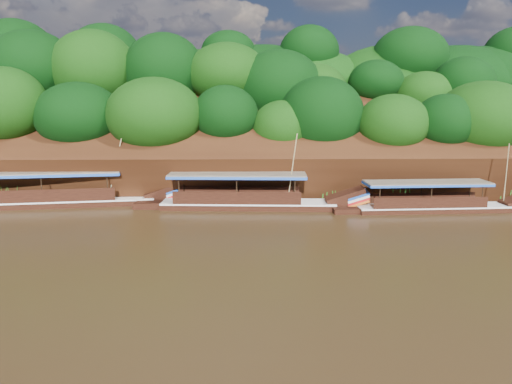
% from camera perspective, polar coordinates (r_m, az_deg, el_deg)
% --- Properties ---
extents(ground, '(160.00, 160.00, 0.00)m').
position_cam_1_polar(ground, '(30.86, -0.13, -4.98)').
color(ground, black).
rests_on(ground, ground).
extents(riverbank, '(120.00, 30.06, 19.40)m').
position_cam_1_polar(riverbank, '(52.82, -0.63, 3.72)').
color(riverbank, black).
rests_on(riverbank, ground).
extents(boat_0, '(13.95, 2.75, 5.56)m').
position_cam_1_polar(boat_0, '(39.81, 20.72, -1.33)').
color(boat_0, black).
rests_on(boat_0, ground).
extents(boat_1, '(15.77, 3.44, 6.32)m').
position_cam_1_polar(boat_1, '(38.18, 0.33, -0.96)').
color(boat_1, black).
rests_on(boat_1, ground).
extents(boat_2, '(17.62, 4.69, 6.04)m').
position_cam_1_polar(boat_2, '(41.84, -20.43, -0.59)').
color(boat_2, black).
rests_on(boat_2, ground).
extents(reeds, '(51.02, 2.65, 2.18)m').
position_cam_1_polar(reeds, '(39.98, -4.29, -0.02)').
color(reeds, '#2D701C').
rests_on(reeds, ground).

